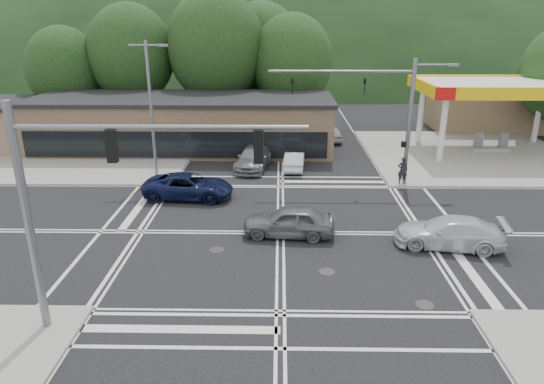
{
  "coord_description": "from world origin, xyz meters",
  "views": [
    {
      "loc": [
        -0.05,
        -22.5,
        10.29
      ],
      "look_at": [
        -0.47,
        2.23,
        1.4
      ],
      "focal_mm": 32.0,
      "sensor_mm": 36.0,
      "label": 1
    }
  ],
  "objects_px": {
    "car_grey_center": "(289,221)",
    "car_queue_a": "(294,161)",
    "car_silver_east": "(449,232)",
    "car_northbound": "(253,158)",
    "car_blue_west": "(189,186)",
    "pedestrian": "(403,170)",
    "car_queue_b": "(331,133)"
  },
  "relations": [
    {
      "from": "car_silver_east",
      "to": "car_queue_b",
      "type": "height_order",
      "value": "car_silver_east"
    },
    {
      "from": "car_grey_center",
      "to": "pedestrian",
      "type": "xyz_separation_m",
      "value": [
        7.47,
        7.83,
        0.26
      ]
    },
    {
      "from": "car_blue_west",
      "to": "pedestrian",
      "type": "distance_m",
      "value": 13.68
    },
    {
      "from": "car_silver_east",
      "to": "pedestrian",
      "type": "distance_m",
      "value": 8.96
    },
    {
      "from": "car_queue_a",
      "to": "car_queue_b",
      "type": "distance_m",
      "value": 9.39
    },
    {
      "from": "car_grey_center",
      "to": "car_queue_a",
      "type": "height_order",
      "value": "car_grey_center"
    },
    {
      "from": "car_queue_b",
      "to": "car_queue_a",
      "type": "bearing_deg",
      "value": 61.68
    },
    {
      "from": "car_queue_b",
      "to": "car_silver_east",
      "type": "bearing_deg",
      "value": 92.68
    },
    {
      "from": "car_blue_west",
      "to": "car_grey_center",
      "type": "height_order",
      "value": "car_grey_center"
    },
    {
      "from": "car_queue_a",
      "to": "car_blue_west",
      "type": "bearing_deg",
      "value": 47.35
    },
    {
      "from": "car_grey_center",
      "to": "car_blue_west",
      "type": "bearing_deg",
      "value": -126.84
    },
    {
      "from": "car_queue_a",
      "to": "car_queue_b",
      "type": "bearing_deg",
      "value": -106.81
    },
    {
      "from": "car_grey_center",
      "to": "car_northbound",
      "type": "distance_m",
      "value": 11.84
    },
    {
      "from": "car_silver_east",
      "to": "car_northbound",
      "type": "relative_size",
      "value": 0.98
    },
    {
      "from": "car_silver_east",
      "to": "pedestrian",
      "type": "xyz_separation_m",
      "value": [
        -0.11,
        8.95,
        0.3
      ]
    },
    {
      "from": "car_queue_a",
      "to": "car_queue_b",
      "type": "height_order",
      "value": "car_queue_b"
    },
    {
      "from": "pedestrian",
      "to": "car_blue_west",
      "type": "bearing_deg",
      "value": 14.35
    },
    {
      "from": "car_blue_west",
      "to": "car_northbound",
      "type": "relative_size",
      "value": 1.04
    },
    {
      "from": "car_silver_east",
      "to": "car_queue_a",
      "type": "xyz_separation_m",
      "value": [
        -7.0,
        12.47,
        -0.09
      ]
    },
    {
      "from": "car_grey_center",
      "to": "car_northbound",
      "type": "height_order",
      "value": "car_grey_center"
    },
    {
      "from": "car_grey_center",
      "to": "car_silver_east",
      "type": "distance_m",
      "value": 7.66
    },
    {
      "from": "car_queue_a",
      "to": "pedestrian",
      "type": "xyz_separation_m",
      "value": [
        6.89,
        -3.51,
        0.39
      ]
    },
    {
      "from": "car_grey_center",
      "to": "pedestrian",
      "type": "bearing_deg",
      "value": 141.09
    },
    {
      "from": "car_blue_west",
      "to": "car_queue_a",
      "type": "xyz_separation_m",
      "value": [
        6.56,
        6.05,
        -0.1
      ]
    },
    {
      "from": "car_northbound",
      "to": "car_blue_west",
      "type": "bearing_deg",
      "value": -111.0
    },
    {
      "from": "car_blue_west",
      "to": "car_northbound",
      "type": "xyz_separation_m",
      "value": [
        3.59,
        6.3,
        0.01
      ]
    },
    {
      "from": "car_grey_center",
      "to": "car_silver_east",
      "type": "height_order",
      "value": "car_grey_center"
    },
    {
      "from": "car_grey_center",
      "to": "pedestrian",
      "type": "relative_size",
      "value": 2.57
    },
    {
      "from": "car_northbound",
      "to": "car_grey_center",
      "type": "bearing_deg",
      "value": -69.68
    },
    {
      "from": "car_blue_west",
      "to": "car_queue_b",
      "type": "height_order",
      "value": "car_blue_west"
    },
    {
      "from": "car_grey_center",
      "to": "car_silver_east",
      "type": "xyz_separation_m",
      "value": [
        7.58,
        -1.12,
        -0.04
      ]
    },
    {
      "from": "car_grey_center",
      "to": "car_queue_a",
      "type": "distance_m",
      "value": 11.36
    }
  ]
}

